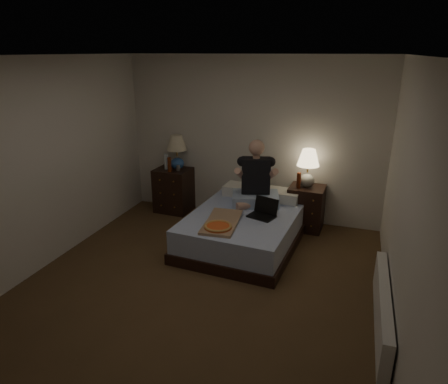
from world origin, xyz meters
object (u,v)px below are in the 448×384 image
(nightstand_left, at_px, (174,190))
(laptop, at_px, (262,209))
(water_bottle, at_px, (166,162))
(bed, at_px, (244,229))
(nightstand_right, at_px, (306,208))
(person, at_px, (256,173))
(beer_bottle_left, at_px, (169,164))
(radiator, at_px, (382,308))
(lamp_left, at_px, (177,152))
(beer_bottle_right, at_px, (299,180))
(lamp_right, at_px, (308,168))
(pizza_box, at_px, (218,227))
(soda_can, at_px, (178,168))

(nightstand_left, xyz_separation_m, laptop, (1.69, -0.88, 0.21))
(water_bottle, bearing_deg, bed, -27.00)
(nightstand_right, bearing_deg, water_bottle, -176.93)
(person, xyz_separation_m, laptop, (0.20, -0.44, -0.34))
(beer_bottle_left, bearing_deg, water_bottle, 135.16)
(radiator, bearing_deg, nightstand_right, 116.14)
(bed, relative_size, lamp_left, 3.25)
(nightstand_left, height_order, person, person)
(beer_bottle_left, bearing_deg, bed, -25.32)
(beer_bottle_right, bearing_deg, lamp_right, 41.96)
(pizza_box, distance_m, radiator, 2.04)
(lamp_left, xyz_separation_m, beer_bottle_right, (1.98, -0.12, -0.23))
(beer_bottle_right, bearing_deg, laptop, -115.20)
(person, bearing_deg, bed, -113.59)
(laptop, relative_size, radiator, 0.21)
(lamp_right, relative_size, laptop, 1.65)
(lamp_right, relative_size, water_bottle, 2.24)
(lamp_left, bearing_deg, laptop, -28.67)
(lamp_right, distance_m, laptop, 1.04)
(bed, distance_m, soda_can, 1.62)
(lamp_right, xyz_separation_m, pizza_box, (-0.88, -1.43, -0.44))
(person, bearing_deg, radiator, -59.58)
(soda_can, bearing_deg, pizza_box, -49.89)
(bed, xyz_separation_m, lamp_left, (-1.36, 0.83, 0.78))
(nightstand_left, height_order, nightstand_right, nightstand_left)
(nightstand_right, xyz_separation_m, soda_can, (-2.05, -0.04, 0.45))
(beer_bottle_right, relative_size, radiator, 0.14)
(bed, distance_m, person, 0.79)
(bed, xyz_separation_m, soda_can, (-1.32, 0.76, 0.55))
(soda_can, bearing_deg, lamp_right, 1.39)
(beer_bottle_right, bearing_deg, nightstand_right, 34.61)
(beer_bottle_right, bearing_deg, radiator, -60.17)
(lamp_left, bearing_deg, person, -17.51)
(nightstand_right, distance_m, laptop, 1.01)
(nightstand_right, height_order, lamp_right, lamp_right)
(lamp_right, height_order, pizza_box, lamp_right)
(nightstand_right, distance_m, soda_can, 2.10)
(laptop, bearing_deg, pizza_box, -108.06)
(beer_bottle_right, distance_m, person, 0.66)
(pizza_box, height_order, radiator, pizza_box)
(nightstand_right, xyz_separation_m, beer_bottle_left, (-2.16, -0.12, 0.51))
(bed, height_order, laptop, laptop)
(laptop, bearing_deg, bed, -173.66)
(water_bottle, bearing_deg, nightstand_right, 0.38)
(nightstand_left, height_order, soda_can, soda_can)
(lamp_left, xyz_separation_m, water_bottle, (-0.17, -0.05, -0.16))
(beer_bottle_left, height_order, pizza_box, beer_bottle_left)
(beer_bottle_right, xyz_separation_m, radiator, (1.14, -1.98, -0.57))
(lamp_left, relative_size, beer_bottle_right, 2.43)
(pizza_box, bearing_deg, radiator, -23.47)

